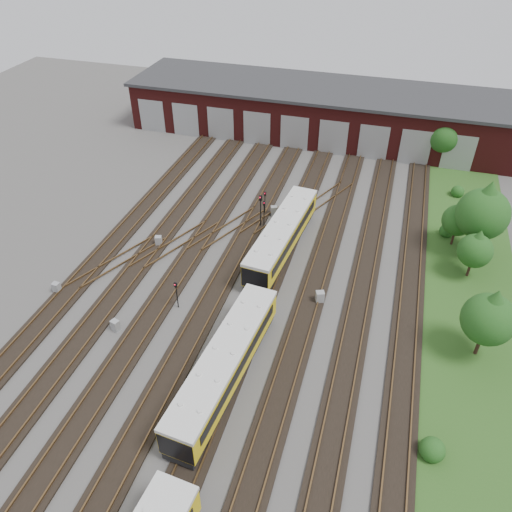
# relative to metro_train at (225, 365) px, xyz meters

# --- Properties ---
(ground) EXTENTS (120.00, 120.00, 0.00)m
(ground) POSITION_rel_metro_train_xyz_m (-2.00, 4.02, -1.80)
(ground) COLOR #474542
(ground) RESTS_ON ground
(track_network) EXTENTS (30.40, 70.00, 0.33)m
(track_network) POSITION_rel_metro_train_xyz_m (-2.17, 4.60, -1.69)
(track_network) COLOR black
(track_network) RESTS_ON ground
(maintenance_shed) EXTENTS (51.00, 12.50, 6.35)m
(maintenance_shed) POSITION_rel_metro_train_xyz_m (-2.01, 43.99, 1.40)
(maintenance_shed) COLOR #4D1413
(maintenance_shed) RESTS_ON ground
(grass_verge) EXTENTS (8.00, 55.00, 0.05)m
(grass_verge) POSITION_rel_metro_train_xyz_m (17.00, 14.02, -1.78)
(grass_verge) COLOR #25521B
(grass_verge) RESTS_ON ground
(metro_train) EXTENTS (3.74, 46.07, 2.87)m
(metro_train) POSITION_rel_metro_train_xyz_m (0.00, 0.00, 0.00)
(metro_train) COLOR black
(metro_train) RESTS_ON ground
(signal_mast_0) EXTENTS (0.26, 0.24, 2.66)m
(signal_mast_0) POSITION_rel_metro_train_xyz_m (-6.31, 6.06, -0.09)
(signal_mast_0) COLOR black
(signal_mast_0) RESTS_ON ground
(signal_mast_1) EXTENTS (0.31, 0.29, 3.68)m
(signal_mast_1) POSITION_rel_metro_train_xyz_m (-3.09, 19.39, 0.54)
(signal_mast_1) COLOR black
(signal_mast_1) RESTS_ON ground
(signal_mast_2) EXTENTS (0.23, 0.21, 2.83)m
(signal_mast_2) POSITION_rel_metro_train_xyz_m (-3.26, 21.61, 0.01)
(signal_mast_2) COLOR black
(signal_mast_2) RESTS_ON ground
(signal_mast_3) EXTENTS (0.25, 0.24, 2.93)m
(signal_mast_3) POSITION_rel_metro_train_xyz_m (-2.80, 19.64, 0.07)
(signal_mast_3) COLOR black
(signal_mast_3) RESTS_ON ground
(relay_cabinet_0) EXTENTS (0.65, 0.56, 1.00)m
(relay_cabinet_0) POSITION_rel_metro_train_xyz_m (-17.00, 4.83, -1.30)
(relay_cabinet_0) COLOR #939597
(relay_cabinet_0) RESTS_ON ground
(relay_cabinet_1) EXTENTS (0.74, 0.68, 1.02)m
(relay_cabinet_1) POSITION_rel_metro_train_xyz_m (-11.61, 13.56, -1.29)
(relay_cabinet_1) COLOR #939597
(relay_cabinet_1) RESTS_ON ground
(relay_cabinet_2) EXTENTS (0.73, 0.67, 1.01)m
(relay_cabinet_2) POSITION_rel_metro_train_xyz_m (-9.93, 2.26, -1.30)
(relay_cabinet_2) COLOR #939597
(relay_cabinet_2) RESTS_ON ground
(relay_cabinet_3) EXTENTS (0.78, 0.73, 1.05)m
(relay_cabinet_3) POSITION_rel_metro_train_xyz_m (-2.36, 21.92, -1.28)
(relay_cabinet_3) COLOR #939597
(relay_cabinet_3) RESTS_ON ground
(relay_cabinet_4) EXTENTS (0.84, 0.78, 1.14)m
(relay_cabinet_4) POSITION_rel_metro_train_xyz_m (4.79, 9.99, -1.23)
(relay_cabinet_4) COLOR #939597
(relay_cabinet_4) RESTS_ON ground
(tree_0) EXTENTS (3.78, 3.78, 6.27)m
(tree_0) POSITION_rel_metro_train_xyz_m (14.06, 39.02, 2.22)
(tree_0) COLOR black
(tree_0) RESTS_ON ground
(tree_1) EXTENTS (2.97, 2.97, 4.93)m
(tree_1) POSITION_rel_metro_train_xyz_m (15.49, 21.79, 1.36)
(tree_1) COLOR black
(tree_1) RESTS_ON ground
(tree_2) EXTENTS (4.68, 4.68, 7.76)m
(tree_2) POSITION_rel_metro_train_xyz_m (17.18, 20.79, 3.18)
(tree_2) COLOR black
(tree_2) RESTS_ON ground
(tree_3) EXTENTS (2.98, 2.98, 4.94)m
(tree_3) POSITION_rel_metro_train_xyz_m (16.78, 17.19, 1.37)
(tree_3) COLOR black
(tree_3) RESTS_ON ground
(tree_4) EXTENTS (3.80, 3.80, 6.30)m
(tree_4) POSITION_rel_metro_train_xyz_m (17.04, 7.77, 2.25)
(tree_4) COLOR black
(tree_4) RESTS_ON ground
(bush_0) EXTENTS (1.58, 1.58, 1.58)m
(bush_0) POSITION_rel_metro_train_xyz_m (14.00, -1.69, -1.01)
(bush_0) COLOR #144313
(bush_0) RESTS_ON ground
(bush_1) EXTENTS (1.41, 1.41, 1.41)m
(bush_1) POSITION_rel_metro_train_xyz_m (14.97, 23.27, -1.10)
(bush_1) COLOR #144313
(bush_1) RESTS_ON ground
(bush_2) EXTENTS (1.41, 1.41, 1.41)m
(bush_2) POSITION_rel_metro_train_xyz_m (16.19, 31.62, -1.10)
(bush_2) COLOR #144313
(bush_2) RESTS_ON ground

